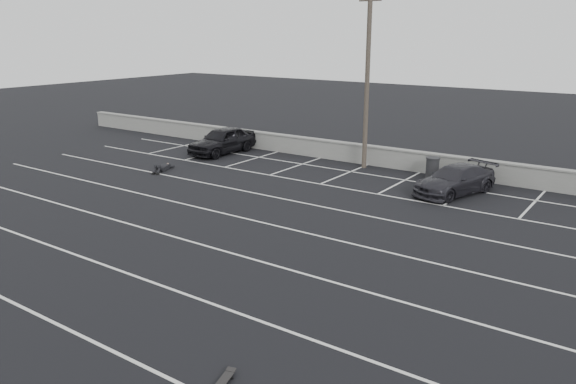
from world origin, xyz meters
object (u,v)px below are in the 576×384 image
Objects in this scene: trash_bin at (432,168)px; skateboard at (222,382)px; utility_pole at (367,80)px; person at (164,165)px; car_right at (455,180)px; car_left at (222,140)px.

trash_bin reaches higher than skateboard.
utility_pole is 20.35m from skateboard.
trash_bin is at bearing 82.27° from skateboard.
trash_bin is 0.43× the size of person.
car_right is at bearing -21.01° from utility_pole.
skateboard is at bearing -70.76° from utility_pole.
skateboard is at bearing -68.48° from car_right.
car_left is 4.28× the size of trash_bin.
car_left reaches higher than person.
car_right is (14.19, -0.60, -0.15)m from car_left.
car_right is at bearing -6.92° from person.
utility_pole is 10.92× the size of skateboard.
skateboard is (6.54, -18.74, -4.50)m from utility_pole.
trash_bin is at bearing 150.52° from car_right.
car_right is 1.77× the size of person.
person is at bearing -142.66° from utility_pole.
utility_pole reaches higher than car_left.
car_right reaches higher than person.
trash_bin is at bearing 3.20° from person.
car_left reaches higher than skateboard.
car_left is 4.87m from person.
car_right is at bearing 77.15° from skateboard.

